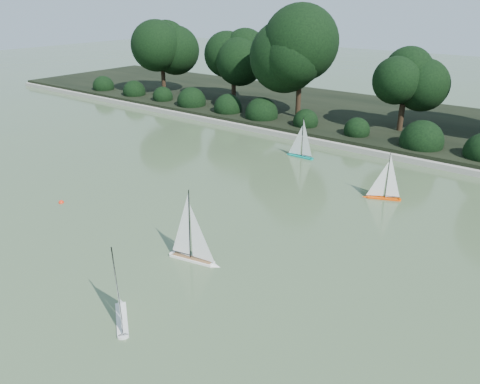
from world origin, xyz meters
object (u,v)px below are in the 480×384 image
at_px(sailboat_orange, 381,191).
at_px(race_buoy, 61,203).
at_px(sailboat_white_a, 120,306).
at_px(sailboat_teal, 299,150).
at_px(sailboat_white_b, 196,250).

distance_m(sailboat_orange, race_buoy, 8.15).
xyz_separation_m(sailboat_white_a, sailboat_orange, (1.46, 7.20, -0.02)).
bearing_deg(sailboat_white_a, race_buoy, 157.11).
relative_size(sailboat_orange, race_buoy, 10.04).
bearing_deg(sailboat_teal, sailboat_orange, -25.72).
height_order(sailboat_white_a, race_buoy, sailboat_white_a).
xyz_separation_m(sailboat_white_a, sailboat_teal, (-1.97, 8.86, -0.01)).
distance_m(sailboat_white_a, sailboat_white_b, 2.04).
height_order(sailboat_white_a, sailboat_orange, sailboat_white_a).
bearing_deg(sailboat_white_b, sailboat_orange, 71.98).
height_order(sailboat_orange, race_buoy, sailboat_orange).
distance_m(sailboat_white_a, sailboat_teal, 9.07).
distance_m(sailboat_white_a, sailboat_orange, 7.35).
xyz_separation_m(sailboat_white_b, sailboat_orange, (1.68, 5.17, -0.03)).
bearing_deg(sailboat_white_a, sailboat_teal, 102.52).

